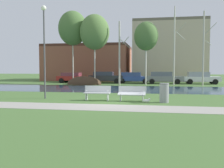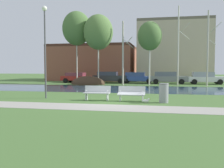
# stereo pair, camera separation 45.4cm
# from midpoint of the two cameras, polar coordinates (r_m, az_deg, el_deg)

# --- Properties ---
(ground_plane) EXTENTS (120.00, 120.00, 0.00)m
(ground_plane) POSITION_cam_midpoint_polar(r_m,az_deg,el_deg) (23.85, 5.12, -1.04)
(ground_plane) COLOR #476B33
(paved_path_strip) EXTENTS (60.00, 2.05, 0.01)m
(paved_path_strip) POSITION_cam_midpoint_polar(r_m,az_deg,el_deg) (12.27, -0.79, -5.38)
(paved_path_strip) COLOR #9E998E
(paved_path_strip) RESTS_ON ground
(river_band) EXTENTS (80.00, 8.04, 0.01)m
(river_band) POSITION_cam_midpoint_polar(r_m,az_deg,el_deg) (23.28, 4.97, -1.14)
(river_band) COLOR #284256
(river_band) RESTS_ON ground
(soil_mound) EXTENTS (4.13, 3.17, 2.01)m
(soil_mound) POSITION_cam_midpoint_polar(r_m,az_deg,el_deg) (30.11, -5.09, -0.08)
(soil_mound) COLOR #423021
(soil_mound) RESTS_ON ground
(bench_left) EXTENTS (1.60, 0.56, 0.87)m
(bench_left) POSITION_cam_midpoint_polar(r_m,az_deg,el_deg) (14.99, -2.58, -1.95)
(bench_left) COLOR silver
(bench_left) RESTS_ON ground
(bench_right) EXTENTS (1.60, 0.56, 0.87)m
(bench_right) POSITION_cam_midpoint_polar(r_m,az_deg,el_deg) (14.63, 5.36, -2.10)
(bench_right) COLOR silver
(bench_right) RESTS_ON ground
(trash_bin) EXTENTS (0.54, 0.54, 1.09)m
(trash_bin) POSITION_cam_midpoint_polar(r_m,az_deg,el_deg) (14.24, 12.66, -1.95)
(trash_bin) COLOR gray
(trash_bin) RESTS_ON ground
(seagull) EXTENTS (0.47, 0.17, 0.27)m
(seagull) POSITION_cam_midpoint_polar(r_m,az_deg,el_deg) (13.96, 8.72, -3.80)
(seagull) COLOR white
(seagull) RESTS_ON ground
(streetlamp) EXTENTS (0.32, 0.32, 5.85)m
(streetlamp) POSITION_cam_midpoint_polar(r_m,az_deg,el_deg) (16.52, -14.33, 10.21)
(streetlamp) COLOR #4C4C51
(streetlamp) RESTS_ON ground
(birch_far_left) EXTENTS (3.51, 3.51, 8.97)m
(birch_far_left) POSITION_cam_midpoint_polar(r_m,az_deg,el_deg) (31.79, -7.69, 12.49)
(birch_far_left) COLOR beige
(birch_far_left) RESTS_ON ground
(birch_left) EXTENTS (3.47, 3.47, 8.29)m
(birch_left) POSITION_cam_midpoint_polar(r_m,az_deg,el_deg) (30.07, -2.72, 11.77)
(birch_left) COLOR beige
(birch_left) RESTS_ON ground
(birch_center_left) EXTENTS (1.37, 2.37, 7.35)m
(birch_center_left) POSITION_cam_midpoint_polar(r_m,az_deg,el_deg) (29.08, 3.04, 7.19)
(birch_center_left) COLOR #BCB7A8
(birch_center_left) RESTS_ON ground
(birch_center) EXTENTS (2.77, 2.77, 7.31)m
(birch_center) POSITION_cam_midpoint_polar(r_m,az_deg,el_deg) (29.50, 9.08, 10.78)
(birch_center) COLOR beige
(birch_center) RESTS_ON ground
(birch_center_right) EXTENTS (1.33, 2.44, 8.96)m
(birch_center_right) POSITION_cam_midpoint_polar(r_m,az_deg,el_deg) (29.55, 15.43, 8.58)
(birch_center_right) COLOR beige
(birch_center_right) RESTS_ON ground
(birch_right) EXTENTS (1.45, 2.18, 8.17)m
(birch_right) POSITION_cam_midpoint_polar(r_m,az_deg,el_deg) (29.30, 21.55, 7.74)
(birch_right) COLOR #BCB7A8
(birch_right) RESTS_ON ground
(parked_van_nearest_red) EXTENTS (4.35, 2.07, 1.36)m
(parked_van_nearest_red) POSITION_cam_midpoint_polar(r_m,az_deg,el_deg) (33.76, -7.55, 1.55)
(parked_van_nearest_red) COLOR maroon
(parked_van_nearest_red) RESTS_ON ground
(parked_sedan_second_dark) EXTENTS (4.45, 2.06, 1.49)m
(parked_sedan_second_dark) POSITION_cam_midpoint_polar(r_m,az_deg,el_deg) (32.47, -0.14, 1.60)
(parked_sedan_second_dark) COLOR #282B30
(parked_sedan_second_dark) RESTS_ON ground
(parked_hatch_third_blue) EXTENTS (4.40, 2.13, 1.42)m
(parked_hatch_third_blue) POSITION_cam_midpoint_polar(r_m,az_deg,el_deg) (32.27, 6.18, 1.50)
(parked_hatch_third_blue) COLOR #2D4793
(parked_hatch_third_blue) RESTS_ON ground
(parked_wagon_fourth_grey) EXTENTS (4.66, 2.06, 1.49)m
(parked_wagon_fourth_grey) POSITION_cam_midpoint_polar(r_m,az_deg,el_deg) (31.87, 13.00, 1.47)
(parked_wagon_fourth_grey) COLOR slate
(parked_wagon_fourth_grey) RESTS_ON ground
(parked_suv_fifth_white) EXTENTS (4.43, 2.05, 1.49)m
(parked_suv_fifth_white) POSITION_cam_midpoint_polar(r_m,az_deg,el_deg) (32.55, 20.88, 1.35)
(parked_suv_fifth_white) COLOR silver
(parked_suv_fifth_white) RESTS_ON ground
(building_brick_low) EXTENTS (13.14, 9.94, 5.64)m
(building_brick_low) POSITION_cam_midpoint_polar(r_m,az_deg,el_deg) (41.82, -3.76, 4.82)
(building_brick_low) COLOR brown
(building_brick_low) RESTS_ON ground
(building_beige_block) EXTENTS (10.71, 6.03, 9.10)m
(building_beige_block) POSITION_cam_midpoint_polar(r_m,az_deg,el_deg) (39.34, 14.24, 7.32)
(building_beige_block) COLOR #BCAD8E
(building_beige_block) RESTS_ON ground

